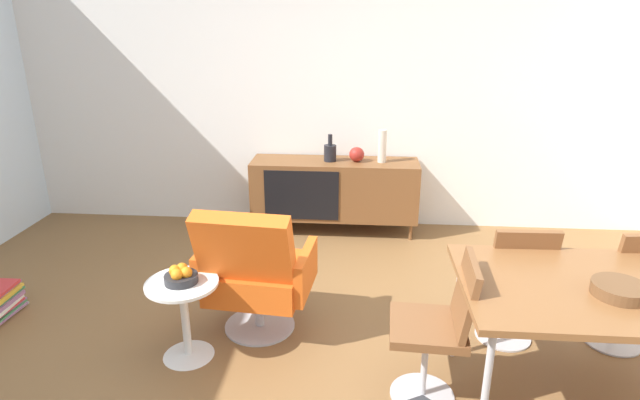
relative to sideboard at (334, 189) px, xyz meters
The scene contains 14 objects.
ground_plane 2.34m from the sideboard, 89.11° to the right, with size 8.32×8.32×0.00m, color brown.
wall_back 1.01m from the sideboard, 83.24° to the left, with size 6.80×0.12×2.80m, color white.
sideboard is the anchor object (origin of this frame).
vase_cobalt 0.41m from the sideboard, ahead, with size 0.14×0.14×0.14m.
vase_sculptural_dark 0.62m from the sideboard, ahead, with size 0.08×0.08×0.31m.
vase_ceramic_small 0.37m from the sideboard, behind, with size 0.12×0.12×0.26m.
dining_table 2.83m from the sideboard, 56.04° to the right, with size 1.60×0.90×0.74m.
wooden_bowl_on_table 2.89m from the sideboard, 58.04° to the right, with size 0.26×0.26×0.06m, color brown.
dining_chair_near_window 2.44m from the sideboard, 73.66° to the right, with size 0.44×0.42×0.86m.
dining_chair_back_right 2.63m from the sideboard, 42.71° to the right, with size 0.43×0.45×0.86m.
dining_chair_back_left 2.16m from the sideboard, 55.43° to the right, with size 0.41×0.44×0.86m.
lounge_chair_red 1.85m from the sideboard, 103.26° to the right, with size 0.77×0.71×0.95m.
side_table_round 2.24m from the sideboard, 111.15° to the right, with size 0.44×0.44×0.52m.
fruit_bowl 2.24m from the sideboard, 111.19° to the right, with size 0.20×0.20×0.11m.
Camera 1 is at (0.20, -2.45, 2.02)m, focal length 28.88 mm.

